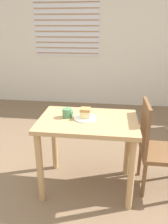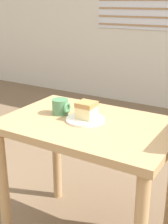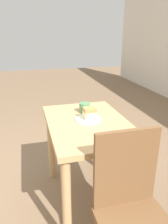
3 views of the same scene
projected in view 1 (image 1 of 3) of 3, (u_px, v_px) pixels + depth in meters
ground_plane at (72, 217)px, 1.89m from camera, size 14.00×14.00×0.00m
wall_back at (99, 34)px, 4.17m from camera, size 10.00×0.10×2.80m
dining_table_near at (88, 133)px, 2.05m from camera, size 0.91×0.61×0.75m
chair_near_window at (155, 146)px, 2.09m from camera, size 0.40×0.40×0.90m
plate at (85, 118)px, 2.01m from camera, size 0.21×0.21×0.01m
cake_slice at (85, 113)px, 2.00m from camera, size 0.09×0.09×0.09m
coffee_mug at (68, 113)px, 2.03m from camera, size 0.10×0.09×0.08m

